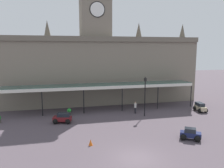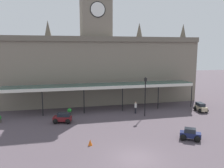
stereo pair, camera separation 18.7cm
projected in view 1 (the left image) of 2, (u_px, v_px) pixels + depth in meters
name	position (u px, v px, depth m)	size (l,w,h in m)	color
ground_plane	(137.00, 158.00, 19.44)	(140.00, 140.00, 0.00)	#50454D
station_building	(95.00, 66.00, 39.37)	(34.45, 6.95, 18.79)	slate
entrance_canopy	(102.00, 85.00, 34.27)	(28.64, 3.26, 3.91)	#38564C
car_beige_estate	(200.00, 108.00, 33.93)	(1.70, 2.33, 1.27)	tan
car_maroon_estate	(63.00, 119.00, 28.61)	(2.41, 1.91, 1.27)	maroon
car_navy_sedan	(190.00, 135.00, 23.39)	(2.25, 2.10, 1.19)	#19214C
pedestrian_near_entrance	(135.00, 107.00, 32.86)	(0.34, 0.38, 1.67)	black
victorian_lamppost	(145.00, 92.00, 31.09)	(0.30, 0.30, 5.45)	black
traffic_cone	(91.00, 142.00, 21.96)	(0.40, 0.40, 0.60)	orange
planter_near_kerb	(69.00, 112.00, 32.00)	(0.60, 0.60, 0.96)	#47423D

